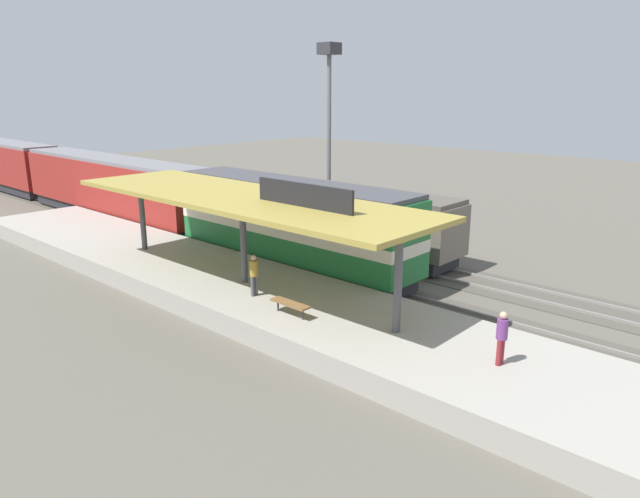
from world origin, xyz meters
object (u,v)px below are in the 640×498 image
(platform_bench, at_px, (290,304))
(freight_car, at_px, (359,220))
(passenger_carriage_front, at_px, (111,187))
(person_walking, at_px, (254,273))
(person_waiting, at_px, (502,335))
(locomotive, at_px, (292,224))
(light_mast, at_px, (329,99))

(platform_bench, relative_size, freight_car, 0.14)
(passenger_carriage_front, distance_m, person_walking, 22.04)
(freight_car, bearing_deg, passenger_carriage_front, 103.83)
(person_waiting, xyz_separation_m, person_walking, (-0.96, 10.13, 0.00))
(passenger_carriage_front, bearing_deg, freight_car, -76.17)
(locomotive, bearing_deg, person_walking, -148.61)
(light_mast, bearing_deg, locomotive, -150.48)
(person_waiting, bearing_deg, platform_bench, 101.09)
(passenger_carriage_front, height_order, freight_car, passenger_carriage_front)
(locomotive, height_order, passenger_carriage_front, locomotive)
(passenger_carriage_front, bearing_deg, locomotive, -90.00)
(freight_car, distance_m, person_waiting, 15.70)
(passenger_carriage_front, height_order, person_waiting, passenger_carriage_front)
(platform_bench, xyz_separation_m, light_mast, (13.80, 10.34, 7.05))
(light_mast, xyz_separation_m, person_walking, (-13.28, -7.76, -6.54))
(platform_bench, distance_m, person_walking, 2.68)
(platform_bench, bearing_deg, freight_car, 26.26)
(platform_bench, bearing_deg, light_mast, 36.84)
(locomotive, xyz_separation_m, person_walking, (-5.48, -3.34, -0.56))
(freight_car, height_order, light_mast, light_mast)
(passenger_carriage_front, height_order, light_mast, light_mast)
(person_waiting, bearing_deg, passenger_carriage_front, 81.83)
(freight_car, xyz_separation_m, person_walking, (-10.08, -2.65, -0.12))
(light_mast, bearing_deg, person_walking, -149.70)
(locomotive, height_order, person_waiting, locomotive)
(platform_bench, distance_m, locomotive, 8.50)
(freight_car, height_order, person_waiting, freight_car)
(platform_bench, relative_size, person_waiting, 0.99)
(locomotive, distance_m, light_mast, 10.78)
(freight_car, xyz_separation_m, person_waiting, (-9.12, -12.79, -0.12))
(passenger_carriage_front, distance_m, freight_car, 19.25)
(locomotive, bearing_deg, light_mast, 29.52)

